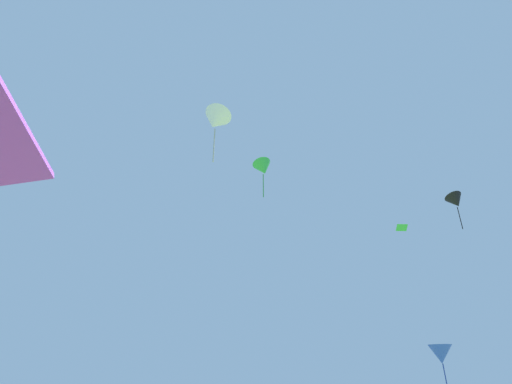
# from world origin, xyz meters

# --- Properties ---
(distant_kite_green_high_left) EXTENTS (0.91, 0.89, 0.34)m
(distant_kite_green_high_left) POSITION_xyz_m (-9.61, 31.14, 17.45)
(distant_kite_green_high_left) COLOR green
(distant_kite_white_low_right) EXTENTS (1.67, 1.84, 2.81)m
(distant_kite_white_low_right) POSITION_xyz_m (-9.06, 10.78, 14.30)
(distant_kite_white_low_right) COLOR white
(distant_kite_black_far_center) EXTENTS (1.68, 1.49, 3.02)m
(distant_kite_black_far_center) POSITION_xyz_m (-6.02, 33.56, 19.44)
(distant_kite_black_far_center) COLOR black
(distant_kite_green_overhead_distant) EXTENTS (1.64, 1.54, 2.51)m
(distant_kite_green_overhead_distant) POSITION_xyz_m (-11.82, 17.45, 16.54)
(distant_kite_green_overhead_distant) COLOR green
(distant_kite_blue_mid_left) EXTENTS (1.80, 1.81, 2.94)m
(distant_kite_blue_mid_left) POSITION_xyz_m (-6.92, 26.45, 7.08)
(distant_kite_blue_mid_left) COLOR blue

